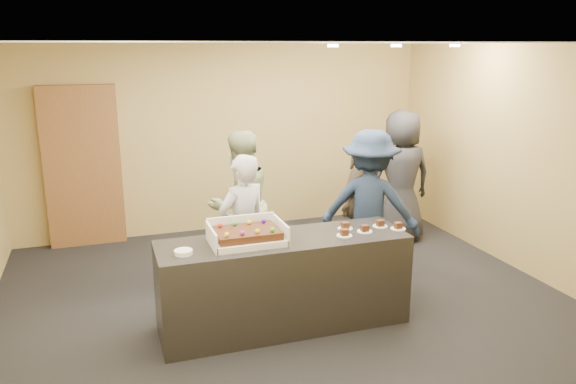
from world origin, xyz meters
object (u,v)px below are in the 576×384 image
Objects in this scene: serving_counter at (284,283)px; cake_box at (246,237)px; person_dark_suit at (401,177)px; sheet_cake at (247,233)px; person_brown_extra at (359,202)px; person_navy_man at (370,207)px; person_sage_man at (240,204)px; plate_stack at (183,252)px; storage_cabinet at (83,167)px; person_server_grey at (243,230)px.

serving_counter is 3.50× the size of cake_box.
person_dark_suit is at bearing 39.03° from serving_counter.
sheet_cake is 2.19m from person_brown_extra.
person_sage_man is at bearing 7.52° from person_navy_man.
plate_stack is 0.10× the size of person_brown_extra.
person_sage_man is at bearing -44.31° from storage_cabinet.
sheet_cake is at bearing 36.71° from person_dark_suit.
person_sage_man is 0.94× the size of person_dark_suit.
storage_cabinet is at bearing -4.20° from person_navy_man.
person_dark_suit is (4.14, -1.25, -0.17)m from storage_cabinet.
person_sage_man is 1.51m from person_navy_man.
person_brown_extra reaches higher than sheet_cake.
person_server_grey is at bearing 78.55° from cake_box.
storage_cabinet is 1.35× the size of person_server_grey.
person_brown_extra is at bearing 34.98° from cake_box.
sheet_cake is at bearing -90.93° from cake_box.
person_sage_man is at bearing 93.42° from serving_counter.
storage_cabinet reaches higher than person_navy_man.
person_dark_suit is at bearing 168.31° from person_sage_man.
person_navy_man is (1.29, 0.76, 0.43)m from serving_counter.
cake_box is at bearing 11.99° from plate_stack.
cake_box is 1.81m from person_navy_man.
plate_stack reaches higher than serving_counter.
person_navy_man reaches higher than sheet_cake.
plate_stack is (-0.61, -0.10, -0.08)m from sheet_cake.
sheet_cake is 0.70m from person_server_grey.
storage_cabinet reaches higher than person_brown_extra.
storage_cabinet is 2.92m from person_server_grey.
plate_stack is (0.85, -3.21, -0.17)m from storage_cabinet.
storage_cabinet reaches higher than plate_stack.
cake_box is 3.25m from person_dark_suit.
person_server_grey is 0.88× the size of person_dark_suit.
person_navy_man is (1.52, 0.10, 0.08)m from person_server_grey.
person_sage_man is 0.98× the size of person_navy_man.
person_dark_suit is (1.03, 1.09, 0.03)m from person_navy_man.
sheet_cake is at bearing 57.00° from person_server_grey.
storage_cabinet is 3.43m from sheet_cake.
person_dark_suit is at bearing 170.98° from person_brown_extra.
cake_box is at bearing 89.07° from sheet_cake.
serving_counter is 1.47m from person_sage_man.
storage_cabinet is 3.90m from person_navy_man.
person_dark_suit is (2.68, 1.85, -0.08)m from sheet_cake.
sheet_cake is 3.26m from person_dark_suit.
storage_cabinet is 1.26× the size of person_sage_man.
person_sage_man is 2.44m from person_dark_suit.
cake_box is 0.06m from sheet_cake.
storage_cabinet is 3.32m from plate_stack.
person_navy_man reaches higher than person_brown_extra.
sheet_cake is 0.32× the size of person_dark_suit.
cake_box is 0.66m from person_server_grey.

